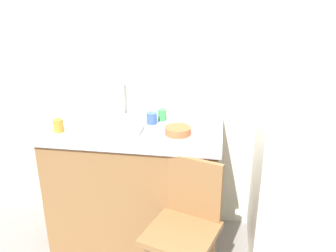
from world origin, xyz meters
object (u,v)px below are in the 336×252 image
object	(u,v)px
refrigerator	(297,184)
chair	(186,224)
cup_blue	(152,118)
terracotta_bowl	(178,131)
cup_green	(162,115)
cup_white	(208,126)
cup_orange	(58,125)
dish_tray	(121,128)

from	to	relation	value
refrigerator	chair	xyz separation A→B (m)	(-0.72, -0.45, -0.08)
cup_blue	chair	bearing A→B (deg)	-60.87
terracotta_bowl	cup_green	distance (m)	0.28
refrigerator	cup_white	world-z (taller)	refrigerator
cup_blue	cup_green	xyz separation A→B (m)	(0.06, 0.08, 0.00)
chair	cup_green	distance (m)	0.83
cup_white	cup_blue	world-z (taller)	cup_white
cup_orange	chair	bearing A→B (deg)	-19.24
cup_green	dish_tray	bearing A→B (deg)	-133.69
cup_blue	cup_orange	world-z (taller)	cup_orange
chair	cup_blue	xyz separation A→B (m)	(-0.31, 0.56, 0.47)
chair	cup_blue	distance (m)	0.79
cup_white	terracotta_bowl	bearing A→B (deg)	-160.87
chair	cup_white	xyz separation A→B (m)	(0.10, 0.47, 0.47)
terracotta_bowl	cup_green	bearing A→B (deg)	121.42
refrigerator	cup_green	size ratio (longest dim) A/B	14.03
terracotta_bowl	cup_white	distance (m)	0.21
refrigerator	cup_green	world-z (taller)	refrigerator
chair	cup_orange	distance (m)	1.07
cup_white	refrigerator	bearing A→B (deg)	-1.67
cup_green	cup_white	bearing A→B (deg)	-26.53
refrigerator	cup_blue	xyz separation A→B (m)	(-1.04, 0.11, 0.39)
chair	cup_white	bearing A→B (deg)	96.47
chair	cup_white	distance (m)	0.67
chair	dish_tray	bearing A→B (deg)	160.21
refrigerator	cup_blue	world-z (taller)	refrigerator
chair	dish_tray	xyz separation A→B (m)	(-0.49, 0.38, 0.45)
cup_blue	cup_green	size ratio (longest dim) A/B	0.99
refrigerator	dish_tray	world-z (taller)	refrigerator
cup_white	cup_green	world-z (taller)	cup_white
refrigerator	cup_orange	distance (m)	1.68
terracotta_bowl	cup_white	bearing A→B (deg)	19.13
refrigerator	chair	bearing A→B (deg)	-148.21
cup_blue	cup_green	distance (m)	0.10
terracotta_bowl	cup_green	world-z (taller)	cup_green
refrigerator	chair	distance (m)	0.86
dish_tray	terracotta_bowl	world-z (taller)	same
dish_tray	terracotta_bowl	xyz separation A→B (m)	(0.39, 0.01, -0.00)
dish_tray	cup_white	world-z (taller)	cup_white
refrigerator	cup_blue	bearing A→B (deg)	173.82
terracotta_bowl	cup_blue	world-z (taller)	cup_blue
terracotta_bowl	cup_orange	xyz separation A→B (m)	(-0.81, -0.08, 0.02)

